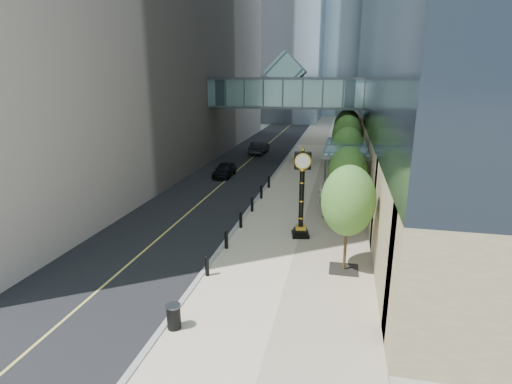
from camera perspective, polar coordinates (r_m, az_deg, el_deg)
ground at (r=17.93m, az=0.42°, el=-14.32°), size 320.00×320.00×0.00m
road at (r=56.80m, az=1.78°, el=6.89°), size 8.00×180.00×0.02m
sidewalk at (r=55.92m, az=9.92°, el=6.54°), size 8.00×180.00×0.06m
curb at (r=56.22m, az=5.82°, el=6.75°), size 0.25×180.00×0.07m
skywalk at (r=43.60m, az=4.24°, el=14.25°), size 17.00×4.20×5.80m
entrance_canopy at (r=29.55m, az=12.76°, el=6.18°), size 3.00×8.00×4.38m
bollard_row at (r=26.28m, az=-1.32°, el=-2.95°), size 0.20×16.20×0.90m
street_trees at (r=32.94m, az=12.92°, el=6.36°), size 2.81×28.67×5.77m
street_clock at (r=23.06m, az=6.51°, el=-1.03°), size 1.15×1.15×5.24m
trash_bin at (r=15.80m, az=-11.66°, el=-17.12°), size 0.60×0.60×0.90m
pedestrian at (r=29.59m, az=9.36°, el=-0.27°), size 0.68×0.57×1.59m
car_near at (r=37.84m, az=-4.52°, el=3.22°), size 1.58×3.91×1.33m
car_far at (r=49.38m, az=0.46°, el=6.39°), size 1.80×4.60×1.49m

